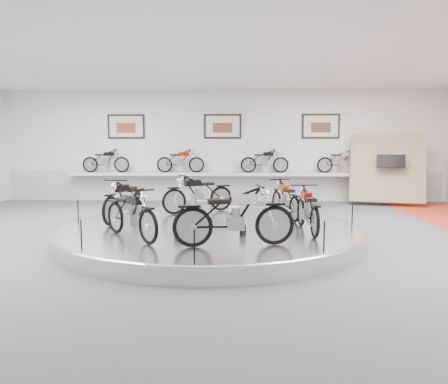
{
  "coord_description": "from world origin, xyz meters",
  "views": [
    {
      "loc": [
        0.66,
        -8.84,
        1.99
      ],
      "look_at": [
        0.29,
        0.6,
        1.0
      ],
      "focal_mm": 35.0,
      "sensor_mm": 36.0,
      "label": 1
    }
  ],
  "objects_px": {
    "bike_a": "(285,199)",
    "bike_f": "(308,209)",
    "bike_c": "(125,200)",
    "display_platform": "(210,233)",
    "bike_b": "(198,194)",
    "shelf": "(222,174)",
    "bike_d": "(131,213)",
    "bike_e": "(234,216)"
  },
  "relations": [
    {
      "from": "bike_a",
      "to": "bike_f",
      "type": "distance_m",
      "value": 1.68
    },
    {
      "from": "bike_a",
      "to": "bike_f",
      "type": "height_order",
      "value": "bike_f"
    },
    {
      "from": "bike_c",
      "to": "bike_a",
      "type": "bearing_deg",
      "value": 111.44
    },
    {
      "from": "display_platform",
      "to": "bike_b",
      "type": "relative_size",
      "value": 3.83
    },
    {
      "from": "display_platform",
      "to": "shelf",
      "type": "relative_size",
      "value": 0.58
    },
    {
      "from": "shelf",
      "to": "bike_d",
      "type": "relative_size",
      "value": 6.89
    },
    {
      "from": "display_platform",
      "to": "bike_c",
      "type": "relative_size",
      "value": 3.87
    },
    {
      "from": "bike_c",
      "to": "bike_e",
      "type": "xyz_separation_m",
      "value": [
        2.51,
        -2.44,
        0.03
      ]
    },
    {
      "from": "bike_a",
      "to": "bike_c",
      "type": "bearing_deg",
      "value": 83.88
    },
    {
      "from": "bike_c",
      "to": "bike_e",
      "type": "relative_size",
      "value": 0.94
    },
    {
      "from": "bike_a",
      "to": "bike_d",
      "type": "bearing_deg",
      "value": 114.26
    },
    {
      "from": "display_platform",
      "to": "bike_a",
      "type": "height_order",
      "value": "bike_a"
    },
    {
      "from": "display_platform",
      "to": "shelf",
      "type": "xyz_separation_m",
      "value": [
        0.0,
        6.4,
        0.85
      ]
    },
    {
      "from": "shelf",
      "to": "bike_e",
      "type": "height_order",
      "value": "bike_e"
    },
    {
      "from": "bike_a",
      "to": "bike_f",
      "type": "relative_size",
      "value": 0.99
    },
    {
      "from": "display_platform",
      "to": "bike_f",
      "type": "bearing_deg",
      "value": -15.6
    },
    {
      "from": "bike_c",
      "to": "bike_d",
      "type": "height_order",
      "value": "bike_c"
    },
    {
      "from": "display_platform",
      "to": "bike_c",
      "type": "xyz_separation_m",
      "value": [
        -1.96,
        0.58,
        0.64
      ]
    },
    {
      "from": "bike_d",
      "to": "bike_a",
      "type": "bearing_deg",
      "value": 87.04
    },
    {
      "from": "bike_e",
      "to": "display_platform",
      "type": "bearing_deg",
      "value": 96.74
    },
    {
      "from": "bike_a",
      "to": "bike_f",
      "type": "xyz_separation_m",
      "value": [
        0.27,
        -1.66,
        0.0
      ]
    },
    {
      "from": "bike_a",
      "to": "display_platform",
      "type": "bearing_deg",
      "value": 108.58
    },
    {
      "from": "bike_d",
      "to": "shelf",
      "type": "bearing_deg",
      "value": 128.6
    },
    {
      "from": "bike_e",
      "to": "bike_f",
      "type": "relative_size",
      "value": 1.14
    },
    {
      "from": "display_platform",
      "to": "bike_f",
      "type": "relative_size",
      "value": 4.12
    },
    {
      "from": "bike_e",
      "to": "shelf",
      "type": "bearing_deg",
      "value": 84.04
    },
    {
      "from": "shelf",
      "to": "display_platform",
      "type": "bearing_deg",
      "value": -90.0
    },
    {
      "from": "shelf",
      "to": "bike_c",
      "type": "relative_size",
      "value": 6.65
    },
    {
      "from": "bike_d",
      "to": "bike_f",
      "type": "distance_m",
      "value": 3.42
    },
    {
      "from": "display_platform",
      "to": "bike_d",
      "type": "relative_size",
      "value": 4.01
    },
    {
      "from": "shelf",
      "to": "bike_c",
      "type": "bearing_deg",
      "value": -108.6
    },
    {
      "from": "shelf",
      "to": "bike_f",
      "type": "relative_size",
      "value": 7.09
    },
    {
      "from": "bike_d",
      "to": "bike_f",
      "type": "xyz_separation_m",
      "value": [
        3.33,
        0.78,
        -0.01
      ]
    },
    {
      "from": "bike_a",
      "to": "bike_f",
      "type": "bearing_deg",
      "value": 174.98
    },
    {
      "from": "display_platform",
      "to": "bike_c",
      "type": "height_order",
      "value": "bike_c"
    },
    {
      "from": "bike_d",
      "to": "bike_e",
      "type": "distance_m",
      "value": 1.97
    },
    {
      "from": "shelf",
      "to": "bike_b",
      "type": "bearing_deg",
      "value": -95.34
    },
    {
      "from": "bike_b",
      "to": "bike_d",
      "type": "bearing_deg",
      "value": 42.64
    },
    {
      "from": "bike_d",
      "to": "bike_f",
      "type": "bearing_deg",
      "value": 61.63
    },
    {
      "from": "bike_d",
      "to": "bike_f",
      "type": "height_order",
      "value": "bike_d"
    },
    {
      "from": "bike_c",
      "to": "bike_e",
      "type": "bearing_deg",
      "value": 59.09
    },
    {
      "from": "display_platform",
      "to": "shelf",
      "type": "bearing_deg",
      "value": 90.0
    }
  ]
}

